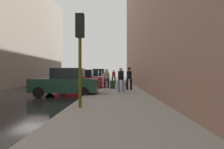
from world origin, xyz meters
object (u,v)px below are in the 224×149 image
object	(u,v)px
duffel_bag	(126,84)
pedestrian_in_red_jacket	(114,76)
fire_hydrant	(99,84)
pedestrian_with_fedora	(129,77)
parked_white_van	(98,76)
pedestrian_in_jeans	(121,78)
traffic_light	(80,40)
parked_silver_sedan	(90,78)
pedestrian_in_tan_coat	(107,77)
parked_dark_green_sedan	(66,83)
rolling_suitcase	(113,84)
parked_blue_sedan	(94,77)
parked_red_hatchback	(81,80)

from	to	relation	value
duffel_bag	pedestrian_in_red_jacket	bearing A→B (deg)	118.15
fire_hydrant	pedestrian_with_fedora	distance (m)	2.83
parked_white_van	pedestrian_in_jeans	distance (m)	20.44
traffic_light	pedestrian_with_fedora	world-z (taller)	traffic_light
fire_hydrant	parked_silver_sedan	bearing A→B (deg)	104.57
pedestrian_in_tan_coat	duffel_bag	xyz separation A→B (m)	(1.98, 2.61, -0.81)
pedestrian_in_jeans	pedestrian_in_red_jacket	size ratio (longest dim) A/B	1.00
parked_white_van	duffel_bag	distance (m)	14.36
parked_dark_green_sedan	rolling_suitcase	size ratio (longest dim) A/B	4.05
pedestrian_in_tan_coat	parked_dark_green_sedan	bearing A→B (deg)	-118.29
parked_silver_sedan	pedestrian_in_tan_coat	distance (m)	6.55
parked_blue_sedan	rolling_suitcase	world-z (taller)	parked_blue_sedan
parked_blue_sedan	pedestrian_in_jeans	xyz separation A→B (m)	(3.61, -14.99, 0.26)
pedestrian_in_red_jacket	rolling_suitcase	world-z (taller)	pedestrian_in_red_jacket
pedestrian_in_tan_coat	pedestrian_in_jeans	distance (m)	4.04
parked_red_hatchback	fire_hydrant	bearing A→B (deg)	-33.25
parked_dark_green_sedan	parked_blue_sedan	world-z (taller)	same
parked_silver_sedan	pedestrian_in_jeans	xyz separation A→B (m)	(3.61, -9.94, 0.26)
traffic_light	pedestrian_in_tan_coat	bearing A→B (deg)	86.38
fire_hydrant	pedestrian_in_tan_coat	distance (m)	1.23
parked_dark_green_sedan	rolling_suitcase	distance (m)	4.84
parked_white_van	traffic_light	bearing A→B (deg)	-85.82
parked_silver_sedan	parked_blue_sedan	world-z (taller)	same
traffic_light	rolling_suitcase	world-z (taller)	traffic_light
rolling_suitcase	parked_dark_green_sedan	bearing A→B (deg)	-128.45
parked_silver_sedan	fire_hydrant	bearing A→B (deg)	-75.43
parked_red_hatchback	duffel_bag	bearing A→B (deg)	27.45
traffic_light	pedestrian_in_jeans	world-z (taller)	traffic_light
parked_dark_green_sedan	pedestrian_in_red_jacket	distance (m)	10.17
rolling_suitcase	duffel_bag	xyz separation A→B (m)	(1.41, 3.35, -0.20)
rolling_suitcase	parked_silver_sedan	bearing A→B (deg)	113.78
parked_white_van	fire_hydrant	bearing A→B (deg)	-83.98
parked_red_hatchback	parked_blue_sedan	world-z (taller)	same
fire_hydrant	pedestrian_with_fedora	bearing A→B (deg)	-23.91
fire_hydrant	traffic_light	distance (m)	8.57
parked_red_hatchback	traffic_light	bearing A→B (deg)	-78.90
pedestrian_in_tan_coat	pedestrian_with_fedora	distance (m)	2.73
traffic_light	duffel_bag	size ratio (longest dim) A/B	8.18
traffic_light	parked_red_hatchback	bearing A→B (deg)	101.10
pedestrian_in_jeans	duffel_bag	size ratio (longest dim) A/B	3.89
fire_hydrant	duffel_bag	distance (m)	4.35
traffic_light	pedestrian_in_tan_coat	size ratio (longest dim) A/B	2.11
parked_silver_sedan	parked_red_hatchback	bearing A→B (deg)	-90.00
pedestrian_in_jeans	pedestrian_with_fedora	bearing A→B (deg)	69.27
parked_silver_sedan	rolling_suitcase	bearing A→B (deg)	-66.22
pedestrian_with_fedora	pedestrian_in_jeans	world-z (taller)	pedestrian_with_fedora
parked_dark_green_sedan	pedestrian_in_tan_coat	xyz separation A→B (m)	(2.43, 4.52, 0.26)
pedestrian_in_jeans	rolling_suitcase	size ratio (longest dim) A/B	1.64
pedestrian_in_tan_coat	pedestrian_with_fedora	xyz separation A→B (m)	(1.89, -1.98, 0.03)
pedestrian_in_jeans	rolling_suitcase	bearing A→B (deg)	100.90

